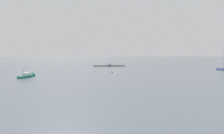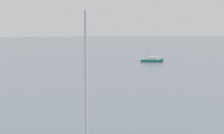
{
  "view_description": "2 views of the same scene",
  "coord_description": "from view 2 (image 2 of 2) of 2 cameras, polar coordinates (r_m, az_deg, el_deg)",
  "views": [
    {
      "loc": [
        9.38,
        77.3,
        6.91
      ],
      "look_at": [
        4.01,
        30.32,
        3.29
      ],
      "focal_mm": 29.55,
      "sensor_mm": 36.0,
      "label": 1
    },
    {
      "loc": [
        -54.41,
        53.15,
        9.05
      ],
      "look_at": [
        1.58,
        39.77,
        2.18
      ],
      "focal_mm": 54.93,
      "sensor_mm": 36.0,
      "label": 2
    }
  ],
  "objects": [
    {
      "name": "motorboat_teal_near",
      "position": [
        87.75,
        6.97,
        1.05
      ],
      "size": [
        3.39,
        5.89,
        3.16
      ],
      "rotation": [
        0.0,
        0.0,
        2.82
      ],
      "color": "#197266",
      "rests_on": "ground_plane"
    }
  ]
}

